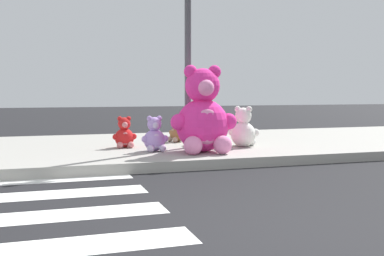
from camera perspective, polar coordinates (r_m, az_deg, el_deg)
ground_plane at (r=3.58m, az=5.36°, el=-13.51°), size 60.00×60.00×0.00m
sidewalk at (r=8.50m, az=-8.57°, el=-2.52°), size 28.00×4.40×0.15m
sign_pole at (r=7.92m, az=-0.50°, el=9.87°), size 0.56×0.11×3.20m
plush_pink_large at (r=7.36m, az=1.35°, el=1.29°), size 1.05×0.94×1.36m
plush_lavender at (r=7.51m, az=-4.54°, el=-1.10°), size 0.44×0.38×0.57m
plush_white at (r=8.14m, az=6.24°, el=-0.29°), size 0.49×0.50×0.70m
plush_red at (r=8.05m, az=-8.18°, el=-0.85°), size 0.41×0.36×0.53m
plush_brown at (r=8.87m, az=-1.83°, el=-0.43°), size 0.35×0.35×0.49m
plush_yellow at (r=8.48m, az=1.42°, el=-0.43°), size 0.41×0.39×0.57m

